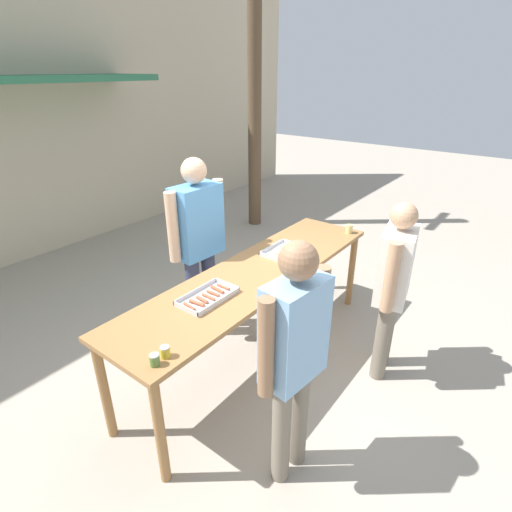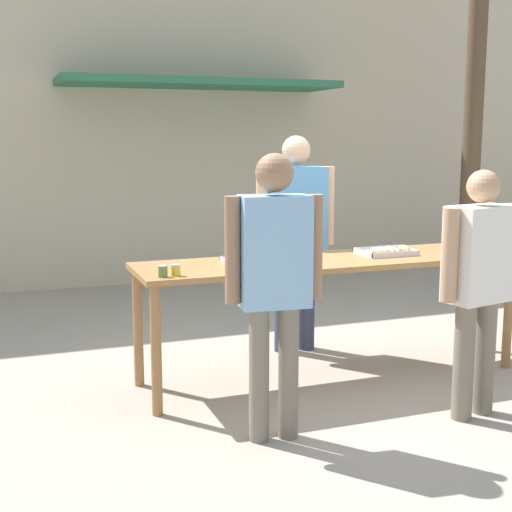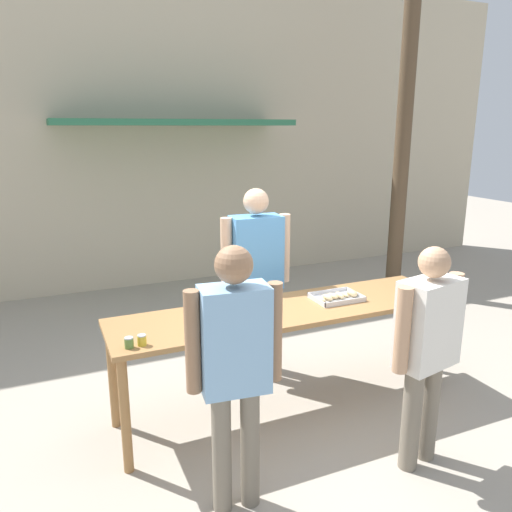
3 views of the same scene
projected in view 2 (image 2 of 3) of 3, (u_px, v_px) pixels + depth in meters
ground_plane at (329, 376)px, 5.41m from camera, size 24.00×24.00×0.00m
building_facade_back at (188, 98)px, 8.72m from camera, size 12.00×1.11×4.50m
serving_table at (331, 271)px, 5.28m from camera, size 2.92×0.73×0.91m
food_tray_sausages at (256, 261)px, 5.08m from camera, size 0.47×0.26×0.04m
food_tray_buns at (387, 251)px, 5.44m from camera, size 0.41×0.30×0.07m
condiment_jar_mustard at (163, 271)px, 4.57m from camera, size 0.06×0.06×0.08m
condiment_jar_ketchup at (176, 270)px, 4.60m from camera, size 0.06×0.06×0.08m
beer_cup at (500, 248)px, 5.48m from camera, size 0.07×0.07×0.09m
person_server_behind_table at (295, 225)px, 5.90m from camera, size 0.68×0.29×1.81m
person_customer_holding_hotdog at (274, 272)px, 4.13m from camera, size 0.58×0.26×1.71m
person_customer_with_cup at (479, 274)px, 4.49m from camera, size 0.63×0.33×1.60m
utility_pole at (476, 65)px, 8.03m from camera, size 1.10×0.22×5.02m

